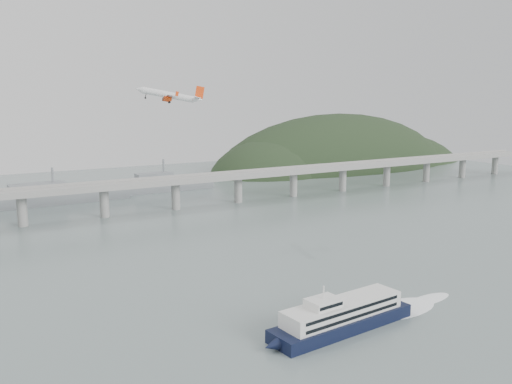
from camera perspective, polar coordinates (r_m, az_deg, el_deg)
ground at (r=207.88m, az=7.90°, el=-12.12°), size 900.00×900.00×0.00m
bridge at (r=374.95m, az=-11.48°, el=0.52°), size 800.00×22.00×23.90m
headland at (r=637.65m, az=9.50°, el=1.04°), size 365.00×155.00×156.00m
ferry at (r=190.46m, az=9.07°, el=-12.75°), size 91.21×20.96×17.20m
airliner at (r=271.33m, az=-9.01°, el=10.00°), size 32.94×30.50×8.81m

